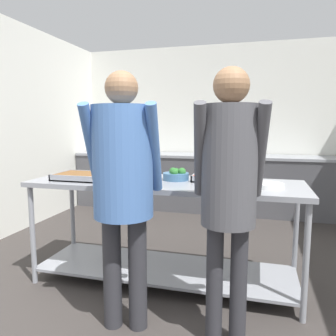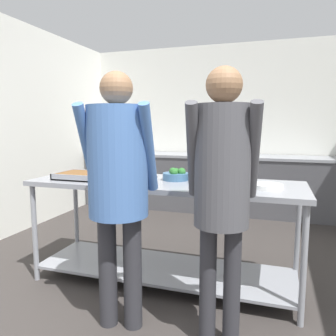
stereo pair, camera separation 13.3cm
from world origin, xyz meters
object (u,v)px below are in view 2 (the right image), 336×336
serving_tray_vegetables (84,176)px  sauce_pan (127,178)px  serving_tray_roast (220,179)px  guest_serving_right (118,175)px  guest_serving_left (222,178)px  plate_stack (267,186)px  broccoli_bowl (176,175)px

serving_tray_vegetables → sauce_pan: bearing=-10.3°
serving_tray_roast → guest_serving_right: guest_serving_right is taller
serving_tray_vegetables → guest_serving_left: (1.30, -0.59, 0.14)m
serving_tray_vegetables → guest_serving_right: bearing=-43.2°
serving_tray_vegetables → guest_serving_left: guest_serving_left is taller
serving_tray_vegetables → plate_stack: bearing=0.8°
guest_serving_left → guest_serving_right: size_ratio=1.00×
sauce_pan → plate_stack: (1.09, 0.10, -0.02)m
plate_stack → guest_serving_right: guest_serving_right is taller
plate_stack → guest_serving_left: size_ratio=0.14×
serving_tray_vegetables → serving_tray_roast: bearing=10.6°
serving_tray_vegetables → broccoli_bowl: bearing=12.4°
serving_tray_vegetables → broccoli_bowl: (0.79, 0.17, 0.02)m
sauce_pan → serving_tray_roast: size_ratio=0.83×
guest_serving_right → guest_serving_left: bearing=0.2°
broccoli_bowl → guest_serving_right: guest_serving_right is taller
plate_stack → serving_tray_roast: bearing=152.7°
sauce_pan → serving_tray_roast: 0.77m
serving_tray_roast → plate_stack: (0.38, -0.20, -0.01)m
serving_tray_roast → guest_serving_left: bearing=-80.2°
broccoli_bowl → plate_stack: bearing=-11.5°
serving_tray_roast → guest_serving_left: (0.14, -0.81, 0.14)m
serving_tray_vegetables → serving_tray_roast: (1.16, 0.22, -0.00)m
guest_serving_left → guest_serving_right: guest_serving_right is taller
plate_stack → guest_serving_left: (-0.24, -0.61, 0.15)m
guest_serving_right → serving_tray_roast: bearing=56.7°
sauce_pan → plate_stack: sauce_pan is taller
serving_tray_vegetables → plate_stack: 1.55m
serving_tray_roast → plate_stack: size_ratio=1.93×
guest_serving_right → serving_tray_vegetables: bearing=136.8°
serving_tray_vegetables → plate_stack: size_ratio=1.95×
sauce_pan → plate_stack: bearing=5.5°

